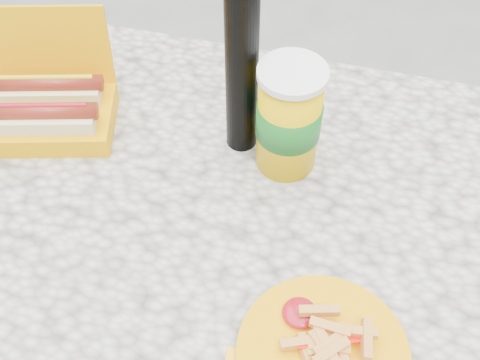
# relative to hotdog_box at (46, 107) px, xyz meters

# --- Properties ---
(picnic_table) EXTENTS (1.20, 0.80, 0.75)m
(picnic_table) POSITION_rel_hotdog_box_xyz_m (0.33, -0.11, -0.15)
(picnic_table) COLOR beige
(picnic_table) RESTS_ON ground
(hotdog_box) EXTENTS (0.26, 0.22, 0.18)m
(hotdog_box) POSITION_rel_hotdog_box_xyz_m (0.00, 0.00, 0.00)
(hotdog_box) COLOR #E49700
(hotdog_box) RESTS_ON picnic_table
(fries_plate) EXTENTS (0.23, 0.30, 0.04)m
(fries_plate) POSITION_rel_hotdog_box_xyz_m (0.52, -0.30, -0.03)
(fries_plate) COLOR yellow
(fries_plate) RESTS_ON picnic_table
(soda_cup) EXTENTS (0.10, 0.10, 0.19)m
(soda_cup) POSITION_rel_hotdog_box_xyz_m (0.41, 0.02, 0.06)
(soda_cup) COLOR #E8B300
(soda_cup) RESTS_ON picnic_table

